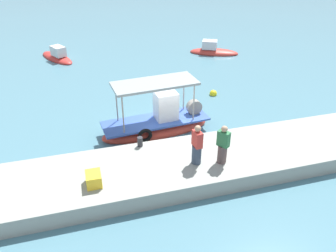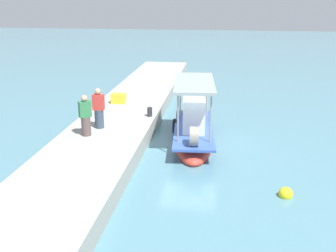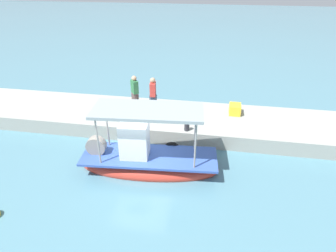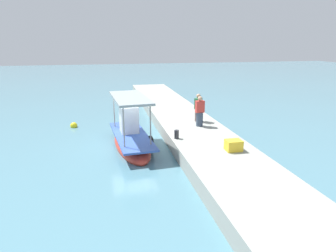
{
  "view_description": "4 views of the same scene",
  "coord_description": "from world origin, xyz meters",
  "px_view_note": "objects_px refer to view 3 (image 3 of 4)",
  "views": [
    {
      "loc": [
        -4.09,
        -14.89,
        9.24
      ],
      "look_at": [
        -0.21,
        -1.3,
        1.09
      ],
      "focal_mm": 36.51,
      "sensor_mm": 36.0,
      "label": 1
    },
    {
      "loc": [
        16.36,
        1.33,
        6.38
      ],
      "look_at": [
        -0.45,
        -1.02,
        0.72
      ],
      "focal_mm": 42.31,
      "sensor_mm": 36.0,
      "label": 2
    },
    {
      "loc": [
        -2.84,
        9.57,
        7.47
      ],
      "look_at": [
        -0.91,
        -1.79,
        1.06
      ],
      "focal_mm": 30.88,
      "sensor_mm": 36.0,
      "label": 3
    },
    {
      "loc": [
        -15.86,
        1.44,
        5.63
      ],
      "look_at": [
        -0.12,
        -2.0,
        0.96
      ],
      "focal_mm": 31.54,
      "sensor_mm": 36.0,
      "label": 4
    }
  ],
  "objects_px": {
    "fisherman_by_crate": "(153,96)",
    "mooring_bollard": "(187,126)",
    "main_fishing_boat": "(147,159)",
    "cargo_crate": "(235,109)",
    "fisherman_near_bollard": "(135,93)"
  },
  "relations": [
    {
      "from": "main_fishing_boat",
      "to": "fisherman_by_crate",
      "type": "relative_size",
      "value": 3.26
    },
    {
      "from": "main_fishing_boat",
      "to": "cargo_crate",
      "type": "bearing_deg",
      "value": -129.65
    },
    {
      "from": "mooring_bollard",
      "to": "fisherman_by_crate",
      "type": "bearing_deg",
      "value": -43.48
    },
    {
      "from": "fisherman_near_bollard",
      "to": "mooring_bollard",
      "type": "height_order",
      "value": "fisherman_near_bollard"
    },
    {
      "from": "mooring_bollard",
      "to": "cargo_crate",
      "type": "height_order",
      "value": "cargo_crate"
    },
    {
      "from": "cargo_crate",
      "to": "main_fishing_boat",
      "type": "bearing_deg",
      "value": 50.35
    },
    {
      "from": "fisherman_near_bollard",
      "to": "fisherman_by_crate",
      "type": "height_order",
      "value": "fisherman_by_crate"
    },
    {
      "from": "cargo_crate",
      "to": "mooring_bollard",
      "type": "bearing_deg",
      "value": 43.67
    },
    {
      "from": "fisherman_near_bollard",
      "to": "cargo_crate",
      "type": "bearing_deg",
      "value": -179.91
    },
    {
      "from": "mooring_bollard",
      "to": "cargo_crate",
      "type": "distance_m",
      "value": 3.11
    },
    {
      "from": "main_fishing_boat",
      "to": "mooring_bollard",
      "type": "relative_size",
      "value": 12.88
    },
    {
      "from": "fisherman_near_bollard",
      "to": "cargo_crate",
      "type": "xyz_separation_m",
      "value": [
        -5.3,
        -0.01,
        -0.54
      ]
    },
    {
      "from": "main_fishing_boat",
      "to": "cargo_crate",
      "type": "relative_size",
      "value": 8.06
    },
    {
      "from": "main_fishing_boat",
      "to": "mooring_bollard",
      "type": "distance_m",
      "value": 2.67
    },
    {
      "from": "fisherman_by_crate",
      "to": "mooring_bollard",
      "type": "xyz_separation_m",
      "value": [
        -2.0,
        1.9,
        -0.59
      ]
    }
  ]
}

